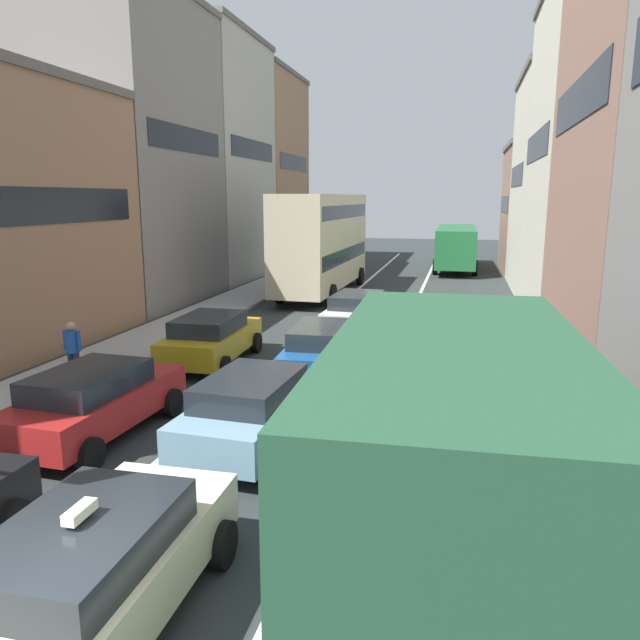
% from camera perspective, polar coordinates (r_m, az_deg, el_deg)
% --- Properties ---
extents(sidewalk_left, '(2.60, 64.00, 0.14)m').
position_cam_1_polar(sidewalk_left, '(26.32, -10.22, 0.83)').
color(sidewalk_left, '#A6A6A6').
rests_on(sidewalk_left, ground).
extents(lane_stripe_left, '(0.16, 60.00, 0.01)m').
position_cam_1_polar(lane_stripe_left, '(24.78, 0.45, 0.19)').
color(lane_stripe_left, silver).
rests_on(lane_stripe_left, ground).
extents(lane_stripe_right, '(0.16, 60.00, 0.01)m').
position_cam_1_polar(lane_stripe_right, '(24.27, 8.30, -0.17)').
color(lane_stripe_right, silver).
rests_on(lane_stripe_right, ground).
extents(building_row_left, '(7.20, 43.90, 14.24)m').
position_cam_1_polar(building_row_left, '(31.34, -17.28, 13.81)').
color(building_row_left, beige).
rests_on(building_row_left, ground).
extents(removalist_box_truck, '(2.91, 7.78, 3.58)m').
position_cam_1_polar(removalist_box_truck, '(7.31, 12.32, -12.39)').
color(removalist_box_truck, navy).
rests_on(removalist_box_truck, ground).
extents(taxi_centre_lane_front, '(2.10, 4.32, 1.66)m').
position_cam_1_polar(taxi_centre_lane_front, '(7.72, -20.80, -21.43)').
color(taxi_centre_lane_front, beige).
rests_on(taxi_centre_lane_front, ground).
extents(sedan_centre_lane_second, '(2.26, 4.40, 1.49)m').
position_cam_1_polar(sedan_centre_lane_second, '(12.13, -6.33, -8.29)').
color(sedan_centre_lane_second, '#759EB7').
rests_on(sedan_centre_lane_second, ground).
extents(wagon_left_lane_second, '(2.24, 4.39, 1.49)m').
position_cam_1_polar(wagon_left_lane_second, '(13.33, -20.74, -7.16)').
color(wagon_left_lane_second, '#A51E1E').
rests_on(wagon_left_lane_second, ground).
extents(hatchback_centre_lane_third, '(2.26, 4.39, 1.49)m').
position_cam_1_polar(hatchback_centre_lane_third, '(16.56, 0.40, -2.78)').
color(hatchback_centre_lane_third, '#194C8C').
rests_on(hatchback_centre_lane_third, ground).
extents(sedan_left_lane_third, '(2.17, 4.36, 1.49)m').
position_cam_1_polar(sedan_left_lane_third, '(18.19, -10.34, -1.65)').
color(sedan_left_lane_third, '#B29319').
rests_on(sedan_left_lane_third, ground).
extents(coupe_centre_lane_fourth, '(2.25, 4.39, 1.49)m').
position_cam_1_polar(coupe_centre_lane_fourth, '(21.99, 3.63, 0.81)').
color(coupe_centre_lane_fourth, silver).
rests_on(coupe_centre_lane_fourth, ground).
extents(sedan_right_lane_behind_truck, '(2.19, 4.36, 1.49)m').
position_cam_1_polar(sedan_right_lane_behind_truck, '(14.30, 12.27, -5.39)').
color(sedan_right_lane_behind_truck, '#19592D').
rests_on(sedan_right_lane_behind_truck, ground).
extents(bus_mid_queue_primary, '(2.99, 10.56, 5.06)m').
position_cam_1_polar(bus_mid_queue_primary, '(30.67, 0.25, 7.72)').
color(bus_mid_queue_primary, '#BFB793').
rests_on(bus_mid_queue_primary, ground).
extents(bus_far_queue_secondary, '(2.87, 10.52, 2.90)m').
position_cam_1_polar(bus_far_queue_secondary, '(42.52, 12.85, 7.08)').
color(bus_far_queue_secondary, '#1E6033').
rests_on(bus_far_queue_secondary, ground).
extents(pedestrian_near_kerb, '(0.54, 0.34, 1.66)m').
position_cam_1_polar(pedestrian_near_kerb, '(17.42, -22.54, -2.45)').
color(pedestrian_near_kerb, '#262D47').
rests_on(pedestrian_near_kerb, ground).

